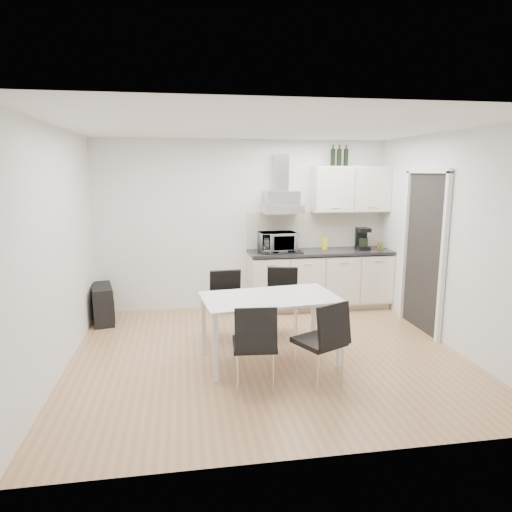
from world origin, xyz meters
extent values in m
plane|color=tan|center=(0.00, 0.00, 0.00)|extent=(4.50, 4.50, 0.00)
cube|color=white|center=(0.00, 2.00, 1.30)|extent=(4.50, 0.10, 2.60)
cube|color=white|center=(0.00, -2.00, 1.30)|extent=(4.50, 0.10, 2.60)
cube|color=white|center=(-2.25, 0.00, 1.30)|extent=(0.10, 4.00, 2.60)
cube|color=white|center=(2.25, 0.00, 1.30)|extent=(0.10, 4.00, 2.60)
plane|color=white|center=(0.00, 0.00, 2.60)|extent=(4.50, 4.50, 0.00)
cube|color=white|center=(2.21, 0.55, 1.05)|extent=(0.08, 1.04, 2.10)
cube|color=beige|center=(1.15, 1.74, 0.05)|extent=(2.16, 0.52, 0.10)
cube|color=silver|center=(1.15, 1.70, 0.48)|extent=(2.20, 0.60, 0.76)
cube|color=#252527|center=(1.15, 1.69, 0.90)|extent=(2.22, 0.64, 0.04)
cube|color=beige|center=(1.15, 1.99, 1.21)|extent=(2.20, 0.02, 0.58)
cube|color=silver|center=(1.65, 1.82, 1.85)|extent=(1.20, 0.35, 0.70)
cube|color=silver|center=(0.55, 1.78, 1.65)|extent=(0.60, 0.46, 0.30)
cube|color=silver|center=(0.55, 1.89, 2.10)|extent=(0.22, 0.20, 0.55)
imported|color=silver|center=(0.47, 1.68, 1.10)|extent=(0.56, 0.33, 0.37)
cube|color=yellow|center=(1.25, 1.80, 1.01)|extent=(0.08, 0.04, 0.18)
cylinder|color=brown|center=(2.08, 1.65, 0.98)|extent=(0.04, 0.04, 0.11)
cylinder|color=#4C6626|center=(2.14, 1.65, 0.98)|extent=(0.04, 0.04, 0.11)
cylinder|color=black|center=(1.35, 1.82, 2.36)|extent=(0.07, 0.07, 0.32)
cylinder|color=black|center=(1.45, 1.82, 2.36)|extent=(0.07, 0.07, 0.32)
cylinder|color=black|center=(1.56, 1.82, 2.36)|extent=(0.07, 0.07, 0.32)
cube|color=white|center=(0.00, -0.16, 0.73)|extent=(1.57, 1.01, 0.03)
cube|color=white|center=(-0.65, -0.61, 0.36)|extent=(0.06, 0.06, 0.72)
cube|color=white|center=(0.73, -0.46, 0.36)|extent=(0.06, 0.06, 0.72)
cube|color=white|center=(-0.73, 0.13, 0.36)|extent=(0.06, 0.06, 0.72)
cube|color=white|center=(0.65, 0.29, 0.36)|extent=(0.06, 0.06, 0.72)
cube|color=black|center=(-2.10, 1.52, 0.27)|extent=(0.39, 0.68, 0.53)
cube|color=gold|center=(-1.96, 1.52, 0.46)|extent=(0.13, 0.56, 0.09)
cube|color=black|center=(-0.39, 1.90, 0.15)|extent=(0.22, 0.21, 0.29)
camera|label=1|loc=(-0.94, -4.99, 2.13)|focal=32.00mm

